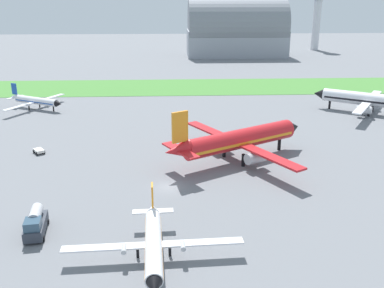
{
  "coord_description": "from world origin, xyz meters",
  "views": [
    {
      "loc": [
        0.75,
        -65.73,
        30.34
      ],
      "look_at": [
        4.5,
        13.17,
        3.0
      ],
      "focal_mm": 40.39,
      "sensor_mm": 36.0,
      "label": 1
    }
  ],
  "objects_px": {
    "baggage_cart_near_gate": "(39,151)",
    "control_tower": "(317,15)",
    "airplane_foreground_turboprop": "(153,242)",
    "airplane_midfield_jet": "(238,140)",
    "fuel_truck_midfield": "(35,223)",
    "airplane_parked_jet_far": "(368,100)",
    "airplane_taxiing_turboprop": "(35,101)"
  },
  "relations": [
    {
      "from": "baggage_cart_near_gate",
      "to": "control_tower",
      "type": "xyz_separation_m",
      "value": [
        110.39,
        169.1,
        18.72
      ]
    },
    {
      "from": "airplane_foreground_turboprop",
      "to": "airplane_midfield_jet",
      "type": "height_order",
      "value": "airplane_midfield_jet"
    },
    {
      "from": "baggage_cart_near_gate",
      "to": "control_tower",
      "type": "distance_m",
      "value": 202.81
    },
    {
      "from": "fuel_truck_midfield",
      "to": "airplane_parked_jet_far",
      "type": "bearing_deg",
      "value": 121.86
    },
    {
      "from": "airplane_parked_jet_far",
      "to": "fuel_truck_midfield",
      "type": "height_order",
      "value": "airplane_parked_jet_far"
    },
    {
      "from": "airplane_foreground_turboprop",
      "to": "control_tower",
      "type": "xyz_separation_m",
      "value": [
        85.83,
        207.33,
        16.9
      ]
    },
    {
      "from": "airplane_parked_jet_far",
      "to": "control_tower",
      "type": "bearing_deg",
      "value": -68.31
    },
    {
      "from": "airplane_taxiing_turboprop",
      "to": "control_tower",
      "type": "xyz_separation_m",
      "value": [
        121.55,
        132.51,
        16.87
      ]
    },
    {
      "from": "airplane_taxiing_turboprop",
      "to": "airplane_foreground_turboprop",
      "type": "xyz_separation_m",
      "value": [
        35.72,
        -74.82,
        -0.03
      ]
    },
    {
      "from": "airplane_parked_jet_far",
      "to": "airplane_midfield_jet",
      "type": "height_order",
      "value": "airplane_midfield_jet"
    },
    {
      "from": "fuel_truck_midfield",
      "to": "control_tower",
      "type": "xyz_separation_m",
      "value": [
        101.81,
        200.49,
        17.71
      ]
    },
    {
      "from": "airplane_midfield_jet",
      "to": "baggage_cart_near_gate",
      "type": "height_order",
      "value": "airplane_midfield_jet"
    },
    {
      "from": "airplane_taxiing_turboprop",
      "to": "control_tower",
      "type": "relative_size",
      "value": 0.62
    },
    {
      "from": "baggage_cart_near_gate",
      "to": "fuel_truck_midfield",
      "type": "bearing_deg",
      "value": -19.99
    },
    {
      "from": "airplane_taxiing_turboprop",
      "to": "baggage_cart_near_gate",
      "type": "relative_size",
      "value": 6.79
    },
    {
      "from": "airplane_parked_jet_far",
      "to": "fuel_truck_midfield",
      "type": "distance_m",
      "value": 92.2
    },
    {
      "from": "airplane_foreground_turboprop",
      "to": "airplane_midfield_jet",
      "type": "bearing_deg",
      "value": 152.55
    },
    {
      "from": "airplane_foreground_turboprop",
      "to": "fuel_truck_midfield",
      "type": "relative_size",
      "value": 3.22
    },
    {
      "from": "airplane_taxiing_turboprop",
      "to": "airplane_midfield_jet",
      "type": "height_order",
      "value": "airplane_midfield_jet"
    },
    {
      "from": "airplane_taxiing_turboprop",
      "to": "control_tower",
      "type": "bearing_deg",
      "value": 76.08
    },
    {
      "from": "airplane_foreground_turboprop",
      "to": "baggage_cart_near_gate",
      "type": "height_order",
      "value": "airplane_foreground_turboprop"
    },
    {
      "from": "airplane_parked_jet_far",
      "to": "baggage_cart_near_gate",
      "type": "height_order",
      "value": "airplane_parked_jet_far"
    },
    {
      "from": "airplane_taxiing_turboprop",
      "to": "baggage_cart_near_gate",
      "type": "xyz_separation_m",
      "value": [
        11.16,
        -36.59,
        -1.85
      ]
    },
    {
      "from": "airplane_taxiing_turboprop",
      "to": "fuel_truck_midfield",
      "type": "relative_size",
      "value": 2.96
    },
    {
      "from": "airplane_parked_jet_far",
      "to": "airplane_foreground_turboprop",
      "type": "height_order",
      "value": "airplane_parked_jet_far"
    },
    {
      "from": "airplane_midfield_jet",
      "to": "fuel_truck_midfield",
      "type": "relative_size",
      "value": 4.37
    },
    {
      "from": "control_tower",
      "to": "baggage_cart_near_gate",
      "type": "bearing_deg",
      "value": -123.14
    },
    {
      "from": "fuel_truck_midfield",
      "to": "baggage_cart_near_gate",
      "type": "bearing_deg",
      "value": -172.5
    },
    {
      "from": "airplane_midfield_jet",
      "to": "baggage_cart_near_gate",
      "type": "xyz_separation_m",
      "value": [
        -39.57,
        5.72,
        -3.61
      ]
    },
    {
      "from": "airplane_parked_jet_far",
      "to": "control_tower",
      "type": "distance_m",
      "value": 145.84
    },
    {
      "from": "airplane_taxiing_turboprop",
      "to": "fuel_truck_midfield",
      "type": "distance_m",
      "value": 70.8
    },
    {
      "from": "baggage_cart_near_gate",
      "to": "control_tower",
      "type": "height_order",
      "value": "control_tower"
    }
  ]
}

